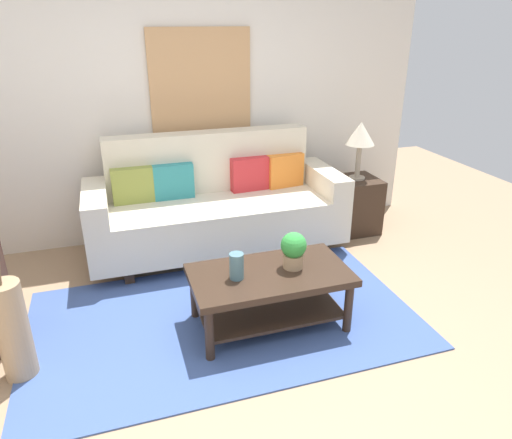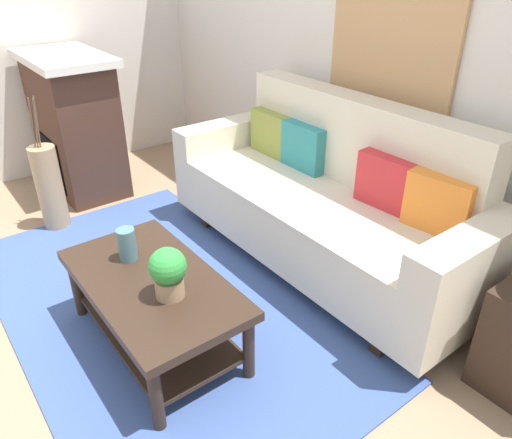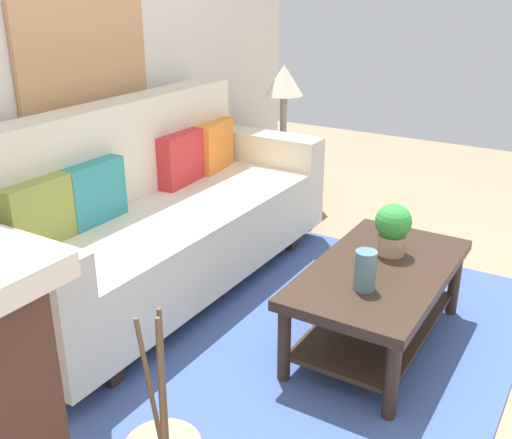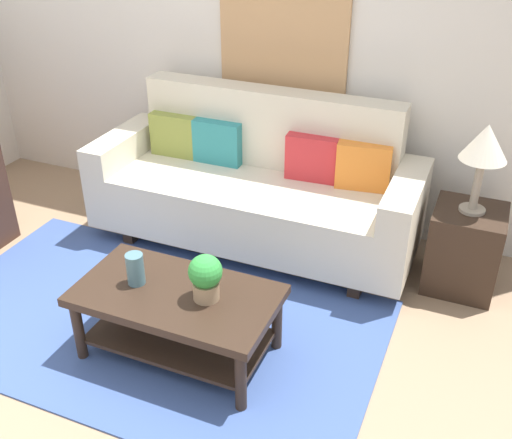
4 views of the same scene
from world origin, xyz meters
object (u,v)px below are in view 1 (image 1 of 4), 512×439
(table_lamp, at_px, (360,136))
(floor_vase, at_px, (13,331))
(throw_pillow_teal, at_px, (173,181))
(throw_pillow_orange, at_px, (285,170))
(tabletop_vase, at_px, (237,266))
(throw_pillow_olive, at_px, (133,185))
(framed_painting, at_px, (201,81))
(potted_plant_tabletop, at_px, (294,249))
(side_table, at_px, (354,205))
(coffee_table, at_px, (270,286))
(throw_pillow_crimson, at_px, (249,174))
(couch, at_px, (216,207))

(table_lamp, relative_size, floor_vase, 0.88)
(throw_pillow_teal, distance_m, throw_pillow_orange, 1.08)
(tabletop_vase, bearing_deg, throw_pillow_olive, 111.15)
(throw_pillow_olive, relative_size, floor_vase, 0.55)
(framed_painting, bearing_deg, tabletop_vase, -95.42)
(table_lamp, relative_size, framed_painting, 0.60)
(throw_pillow_orange, xyz_separation_m, tabletop_vase, (-0.89, -1.43, -0.16))
(throw_pillow_teal, bearing_deg, throw_pillow_olive, 180.00)
(throw_pillow_teal, height_order, potted_plant_tabletop, throw_pillow_teal)
(table_lamp, bearing_deg, side_table, 180.00)
(side_table, bearing_deg, coffee_table, -136.73)
(throw_pillow_crimson, bearing_deg, floor_vase, -142.96)
(potted_plant_tabletop, bearing_deg, side_table, 46.87)
(throw_pillow_teal, distance_m, side_table, 1.86)
(throw_pillow_teal, bearing_deg, potted_plant_tabletop, -66.59)
(throw_pillow_crimson, bearing_deg, framed_painting, 136.62)
(floor_vase, height_order, framed_painting, framed_painting)
(throw_pillow_orange, bearing_deg, throw_pillow_olive, 180.00)
(throw_pillow_olive, distance_m, side_table, 2.21)
(throw_pillow_olive, distance_m, throw_pillow_teal, 0.36)
(coffee_table, xyz_separation_m, table_lamp, (1.38, 1.30, 0.68))
(coffee_table, xyz_separation_m, framed_painting, (-0.07, 1.76, 1.19))
(throw_pillow_crimson, bearing_deg, tabletop_vase, -110.29)
(side_table, relative_size, floor_vase, 0.86)
(throw_pillow_olive, bearing_deg, side_table, -3.23)
(throw_pillow_teal, xyz_separation_m, tabletop_vase, (0.19, -1.43, -0.16))
(couch, relative_size, table_lamp, 4.03)
(throw_pillow_orange, bearing_deg, potted_plant_tabletop, -108.63)
(throw_pillow_crimson, bearing_deg, table_lamp, -6.43)
(coffee_table, bearing_deg, couch, 93.13)
(tabletop_vase, bearing_deg, throw_pillow_teal, 97.67)
(throw_pillow_orange, bearing_deg, tabletop_vase, -121.88)
(throw_pillow_crimson, bearing_deg, coffee_table, -101.54)
(throw_pillow_teal, bearing_deg, table_lamp, -3.88)
(table_lamp, bearing_deg, throw_pillow_teal, 176.12)
(throw_pillow_orange, bearing_deg, couch, -170.16)
(potted_plant_tabletop, bearing_deg, framed_painting, 98.07)
(couch, distance_m, floor_vase, 2.05)
(potted_plant_tabletop, height_order, table_lamp, table_lamp)
(potted_plant_tabletop, bearing_deg, floor_vase, -178.65)
(side_table, distance_m, framed_painting, 1.95)
(throw_pillow_crimson, bearing_deg, throw_pillow_teal, 180.00)
(potted_plant_tabletop, relative_size, floor_vase, 0.40)
(coffee_table, distance_m, potted_plant_tabletop, 0.31)
(throw_pillow_teal, xyz_separation_m, coffee_table, (0.43, -1.42, -0.37))
(throw_pillow_orange, bearing_deg, table_lamp, -9.57)
(potted_plant_tabletop, bearing_deg, throw_pillow_teal, 113.41)
(potted_plant_tabletop, height_order, floor_vase, potted_plant_tabletop)
(coffee_table, bearing_deg, throw_pillow_teal, 106.91)
(throw_pillow_teal, relative_size, framed_painting, 0.38)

